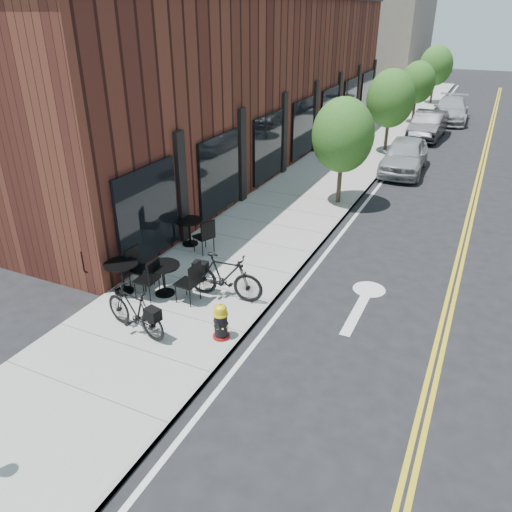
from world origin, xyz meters
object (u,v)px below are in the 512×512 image
Objects in this scene: fire_hydrant at (221,321)px; parked_car_a at (404,155)px; bistro_set_a at (122,273)px; parked_car_b at (428,125)px; parked_car_c at (451,110)px; bicycle_right at (225,276)px; bistro_set_c at (163,275)px; bicycle_left at (134,310)px; bistro_set_b at (189,228)px.

parked_car_a is at bearing 85.75° from fire_hydrant.
parked_car_b is at bearing 75.73° from bistro_set_a.
parked_car_c reaches higher than fire_hydrant.
parked_car_b is at bearing -10.86° from bicycle_right.
bicycle_right is (-0.72, 1.52, 0.19)m from fire_hydrant.
fire_hydrant is 2.43m from bistro_set_c.
bicycle_left is (-1.82, -0.61, 0.15)m from fire_hydrant.
parked_car_a is (3.03, 15.29, 0.08)m from bicycle_left.
parked_car_b is (1.92, 20.29, 0.03)m from bicycle_right.
parked_car_b is (1.20, 21.81, 0.21)m from fire_hydrant.
bistro_set_a is (-1.37, 1.27, -0.02)m from bicycle_left.
fire_hydrant is 0.19× the size of parked_car_a.
bistro_set_c is at bearing -154.77° from bicycle_left.
bicycle_right is 1.56m from bistro_set_c.
fire_hydrant is 14.73m from parked_car_a.
parked_car_a is at bearing -87.82° from parked_car_b.
fire_hydrant is 0.44× the size of bistro_set_b.
bicycle_left is at bearing -45.28° from bistro_set_a.
fire_hydrant is 27.28m from parked_car_c.
parked_car_a reaches higher than fire_hydrant.
bicycle_left is 0.93× the size of bicycle_right.
parked_car_b is (3.03, 22.42, 0.07)m from bicycle_left.
bistro_set_b is (0.00, 3.17, -0.01)m from bistro_set_a.
parked_car_c is (4.03, 26.19, 0.09)m from bistro_set_c.
parked_car_b reaches higher than bistro_set_c.
fire_hydrant is 1.93m from bicycle_left.
bistro_set_a is 1.07m from bistro_set_c.
parked_car_c is (0.63, 12.53, -0.01)m from parked_car_a.
fire_hydrant is 21.85m from parked_car_b.
parked_car_b is 5.44m from parked_car_c.
bistro_set_b is 0.99× the size of bistro_set_c.
bicycle_right is 1.01× the size of bistro_set_b.
bistro_set_b is 11.71m from parked_car_a.
bistro_set_c is at bearing 17.62° from bistro_set_a.
parked_car_c is at bearing -11.12° from bicycle_right.
fire_hydrant is 0.19× the size of parked_car_b.
fire_hydrant is at bearing 120.84° from bicycle_left.
bistro_set_c is (-1.48, -0.50, -0.06)m from bicycle_right.
bistro_set_b is 0.44× the size of parked_car_b.
bistro_set_a reaches higher than fire_hydrant.
bistro_set_c is 0.39× the size of parked_car_c.
parked_car_a is (3.40, 13.65, 0.10)m from bistro_set_c.
bistro_set_c is at bearing -97.11° from parked_car_b.
bistro_set_a is 27.02m from parked_car_c.
bicycle_right is 13.30m from parked_car_a.
bistro_set_c is at bearing 155.36° from fire_hydrant.
parked_car_a is at bearing 90.61° from bistro_set_b.
parked_car_c reaches higher than bistro_set_b.
bicycle_left is 0.93× the size of bistro_set_c.
bicycle_left is 15.59m from parked_car_a.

